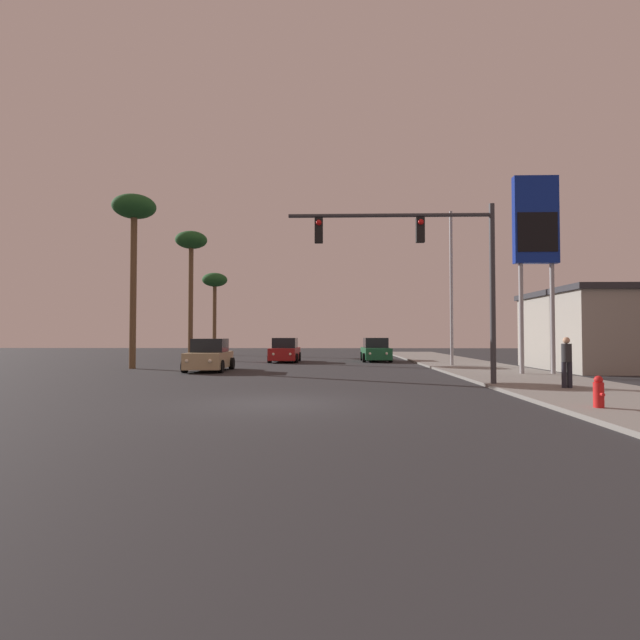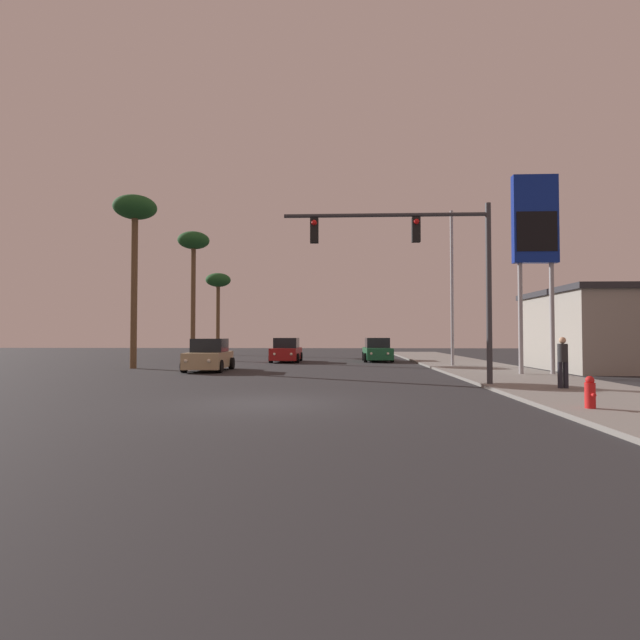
{
  "view_description": "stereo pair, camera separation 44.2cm",
  "coord_description": "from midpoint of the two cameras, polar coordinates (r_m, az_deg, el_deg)",
  "views": [
    {
      "loc": [
        1.59,
        -13.51,
        1.83
      ],
      "look_at": [
        0.79,
        15.08,
        2.73
      ],
      "focal_mm": 28.0,
      "sensor_mm": 36.0,
      "label": 1
    },
    {
      "loc": [
        2.03,
        -13.49,
        1.83
      ],
      "look_at": [
        0.79,
        15.08,
        2.73
      ],
      "focal_mm": 28.0,
      "sensor_mm": 36.0,
      "label": 2
    }
  ],
  "objects": [
    {
      "name": "palm_tree_near",
      "position": [
        30.52,
        -20.0,
        10.9
      ],
      "size": [
        2.4,
        2.4,
        9.76
      ],
      "color": "brown",
      "rests_on": "ground"
    },
    {
      "name": "palm_tree_far",
      "position": [
        49.17,
        -11.31,
        4.05
      ],
      "size": [
        2.4,
        2.4,
        7.88
      ],
      "color": "brown",
      "rests_on": "ground"
    },
    {
      "name": "fire_hydrant",
      "position": [
        13.61,
        29.31,
        -7.25
      ],
      "size": [
        0.24,
        0.34,
        0.76
      ],
      "color": "red",
      "rests_on": "sidewalk_right"
    },
    {
      "name": "ground_plane",
      "position": [
        13.74,
        -5.17,
        -9.46
      ],
      "size": [
        120.0,
        120.0,
        0.0
      ],
      "primitive_type": "plane",
      "color": "#28282B"
    },
    {
      "name": "pedestrian_on_sidewalk",
      "position": [
        18.24,
        26.63,
        -4.12
      ],
      "size": [
        0.34,
        0.32,
        1.67
      ],
      "color": "#23232D",
      "rests_on": "sidewalk_right"
    },
    {
      "name": "traffic_light_mast",
      "position": [
        18.62,
        12.96,
        7.21
      ],
      "size": [
        7.48,
        0.36,
        6.5
      ],
      "color": "#38383D",
      "rests_on": "sidewalk_right"
    },
    {
      "name": "street_lamp",
      "position": [
        30.06,
        15.01,
        4.53
      ],
      "size": [
        1.74,
        0.24,
        9.0
      ],
      "color": "#99999E",
      "rests_on": "sidewalk_right"
    },
    {
      "name": "sidewalk_right",
      "position": [
        24.79,
        20.66,
        -5.79
      ],
      "size": [
        5.0,
        60.0,
        0.12
      ],
      "color": "gray",
      "rests_on": "ground"
    },
    {
      "name": "gas_station_sign",
      "position": [
        24.99,
        23.85,
        9.39
      ],
      "size": [
        2.0,
        0.42,
        9.0
      ],
      "color": "#99999E",
      "rests_on": "sidewalk_right"
    },
    {
      "name": "car_red",
      "position": [
        34.98,
        -3.5,
        -3.56
      ],
      "size": [
        2.04,
        4.33,
        1.68
      ],
      "rotation": [
        0.0,
        0.0,
        3.12
      ],
      "color": "maroon",
      "rests_on": "ground"
    },
    {
      "name": "car_green",
      "position": [
        35.86,
        6.91,
        -3.51
      ],
      "size": [
        2.04,
        4.34,
        1.68
      ],
      "rotation": [
        0.0,
        0.0,
        3.17
      ],
      "color": "#195933",
      "rests_on": "ground"
    },
    {
      "name": "car_tan",
      "position": [
        26.66,
        -12.08,
        -4.07
      ],
      "size": [
        2.04,
        4.34,
        1.68
      ],
      "rotation": [
        0.0,
        0.0,
        3.18
      ],
      "color": "tan",
      "rests_on": "ground"
    },
    {
      "name": "palm_tree_mid",
      "position": [
        39.68,
        -13.94,
        7.95
      ],
      "size": [
        2.4,
        2.4,
        9.8
      ],
      "color": "brown",
      "rests_on": "ground"
    }
  ]
}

